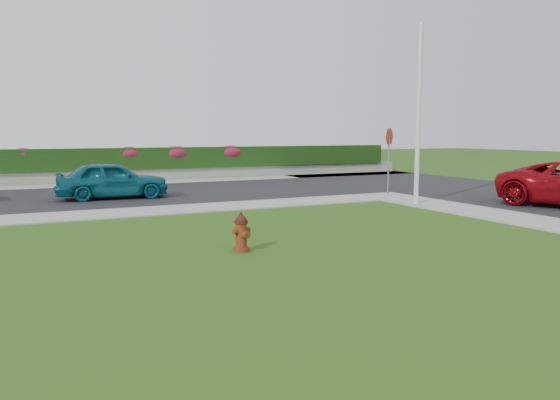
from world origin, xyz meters
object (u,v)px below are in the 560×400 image
fire_hydrant (241,233)px  utility_pole (419,115)px  sedan_teal (112,180)px  stop_sign (389,145)px

fire_hydrant → utility_pole: utility_pole is taller
fire_hydrant → sedan_teal: sedan_teal is taller
sedan_teal → utility_pole: 11.29m
utility_pole → sedan_teal: bearing=146.0°
fire_hydrant → sedan_teal: (-0.90, 10.48, 0.34)m
sedan_teal → utility_pole: size_ratio=0.66×
fire_hydrant → sedan_teal: size_ratio=0.20×
sedan_teal → stop_sign: 10.63m
fire_hydrant → stop_sign: bearing=21.1°
fire_hydrant → sedan_teal: 10.53m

